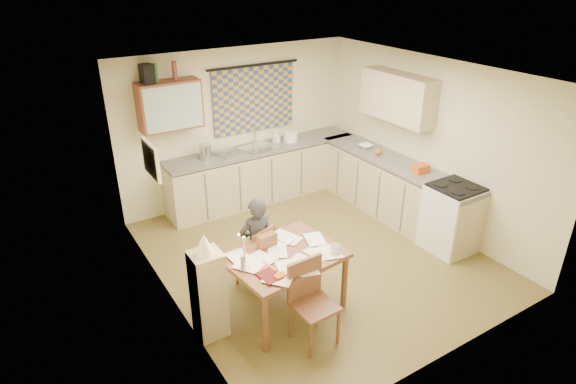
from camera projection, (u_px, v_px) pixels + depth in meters
floor at (315, 255)px, 6.66m from camera, size 4.00×4.50×0.02m
ceiling at (320, 72)px, 5.57m from camera, size 4.00×4.50×0.02m
wall_back at (238, 126)px, 7.84m from camera, size 4.00×0.02×2.50m
wall_front at (460, 255)px, 4.39m from camera, size 4.00×0.02×2.50m
wall_left at (164, 211)px, 5.15m from camera, size 0.02×4.50×2.50m
wall_right at (429, 143)px, 7.08m from camera, size 0.02×4.50×2.50m
window_blind at (254, 100)px, 7.78m from camera, size 1.45×0.03×1.05m
curtain_rod at (254, 65)px, 7.53m from camera, size 1.60×0.04×0.04m
wall_cabinet at (170, 105)px, 6.92m from camera, size 0.90×0.34×0.70m
wall_cabinet_glass at (174, 108)px, 6.79m from camera, size 0.84×0.02×0.64m
upper_cabinet_right at (398, 97)px, 7.15m from camera, size 0.34×1.30×0.70m
framed_print at (151, 160)px, 5.28m from camera, size 0.04×0.50×0.40m
print_canvas at (153, 159)px, 5.30m from camera, size 0.01×0.42×0.32m
counter_back at (263, 173)px, 8.08m from camera, size 3.30×0.62×0.92m
counter_right at (393, 189)px, 7.51m from camera, size 0.62×2.95×0.92m
stove at (451, 218)px, 6.63m from camera, size 0.62×0.62×0.96m
sink at (258, 150)px, 7.86m from camera, size 0.65×0.58×0.10m
tap at (255, 136)px, 7.94m from camera, size 0.04×0.04×0.28m
dish_rack at (227, 153)px, 7.57m from camera, size 0.43×0.40×0.06m
kettle at (205, 152)px, 7.35m from camera, size 0.24×0.24×0.24m
mixing_bowl at (290, 137)px, 8.11m from camera, size 0.32×0.32×0.16m
soap_bottle at (276, 137)px, 8.02m from camera, size 0.15×0.15×0.20m
bowl at (366, 146)px, 7.85m from camera, size 0.25×0.25×0.05m
orange_bag at (420, 168)px, 6.91m from camera, size 0.23×0.17×0.12m
fruit_orange at (378, 152)px, 7.54m from camera, size 0.10×0.10×0.10m
speaker at (147, 74)px, 6.58m from camera, size 0.18×0.21×0.26m
bottle_green at (155, 73)px, 6.63m from camera, size 0.08×0.08×0.26m
bottle_brown at (175, 71)px, 6.77m from camera, size 0.07×0.07×0.26m
dining_table at (284, 282)px, 5.47m from camera, size 1.34×1.08×0.75m
chair_far at (256, 266)px, 5.96m from camera, size 0.47×0.47×0.83m
chair_near at (313, 318)px, 5.05m from camera, size 0.43×0.43×0.93m
person at (257, 244)px, 5.79m from camera, size 0.48×0.35×1.20m
shelf_stand at (209, 294)px, 5.05m from camera, size 0.32×0.30×1.02m
lampshade at (204, 244)px, 4.78m from camera, size 0.20×0.20×0.22m
letter_rack at (267, 241)px, 5.41m from camera, size 0.23×0.12×0.16m
mug at (336, 249)px, 5.31m from camera, size 0.21×0.21×0.10m
magazine at (262, 280)px, 4.86m from camera, size 0.24×0.29×0.02m
book at (258, 272)px, 4.99m from camera, size 0.24×0.28×0.02m
orange_box at (280, 276)px, 4.90m from camera, size 0.13×0.09×0.04m
eyeglasses at (310, 260)px, 5.19m from camera, size 0.14×0.07×0.02m
candle_holder at (243, 263)px, 5.00m from camera, size 0.06×0.06×0.18m
candle at (244, 246)px, 4.92m from camera, size 0.02×0.02×0.22m
candle_flame at (239, 235)px, 4.88m from camera, size 0.02×0.02×0.02m
papers at (288, 255)px, 5.27m from camera, size 1.22×1.03×0.02m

